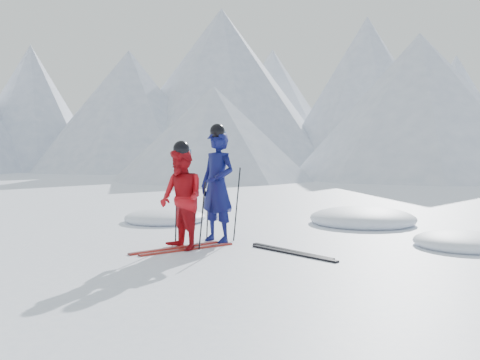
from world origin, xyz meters
The scene contains 12 objects.
ground centered at (0.00, 0.00, 0.00)m, with size 160.00×160.00×0.00m, color white.
skier_blue centered at (-2.49, 0.47, 0.98)m, with size 0.72×0.47×1.97m, color #0D1252.
skier_red centered at (-2.60, -0.44, 0.83)m, with size 0.80×0.63×1.65m, color #B10E15.
pole_blue_left centered at (-2.79, 0.62, 0.66)m, with size 0.02×0.02×1.31m, color black.
pole_blue_right centered at (-2.24, 0.72, 0.66)m, with size 0.02×0.02×1.31m, color black.
pole_red_left centered at (-2.90, -0.19, 0.55)m, with size 0.02×0.02×1.10m, color black.
pole_red_right centered at (-2.30, -0.29, 0.55)m, with size 0.02×0.02×1.10m, color black.
ski_worn_left centered at (-2.72, -0.44, 0.01)m, with size 0.09×1.70×0.03m, color black.
ski_worn_right centered at (-2.48, -0.44, 0.01)m, with size 0.09×1.70×0.03m, color black.
ski_loose_a centered at (-0.97, 0.25, 0.01)m, with size 0.09×1.70×0.03m, color black.
ski_loose_b centered at (-0.87, 0.10, 0.01)m, with size 0.09×1.70×0.03m, color black.
snow_lumps centered at (-1.37, 2.83, 0.00)m, with size 9.20×7.41×0.51m.
Camera 1 is at (2.32, -7.03, 1.56)m, focal length 38.00 mm.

